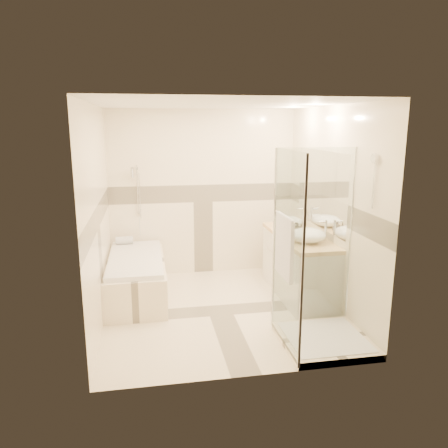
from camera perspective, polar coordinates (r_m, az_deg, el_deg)
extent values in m
cube|color=#F2E1C0|center=(5.58, -0.57, -11.24)|extent=(2.80, 3.00, 0.01)
cube|color=white|center=(5.10, -0.63, 15.47)|extent=(2.80, 3.00, 0.01)
cube|color=#F7E6C5|center=(6.66, -2.76, 4.01)|extent=(2.80, 0.01, 2.50)
cube|color=#F7E6C5|center=(3.76, 3.24, -2.95)|extent=(2.80, 0.01, 2.50)
cube|color=#F7E6C5|center=(5.15, -16.19, 0.90)|extent=(0.01, 3.00, 2.50)
cube|color=#F7E6C5|center=(5.60, 13.74, 1.96)|extent=(0.01, 3.00, 2.50)
cube|color=white|center=(5.83, 12.51, 4.44)|extent=(0.01, 1.60, 1.00)
cylinder|color=silver|center=(6.56, -11.24, 4.53)|extent=(0.02, 0.02, 0.70)
cube|color=#F7E6C5|center=(6.02, -11.36, -7.02)|extent=(0.75, 1.70, 0.50)
cube|color=white|center=(5.94, -11.48, -4.48)|extent=(0.69, 1.60, 0.06)
ellipsoid|color=white|center=(5.95, -11.46, -4.94)|extent=(0.56, 1.40, 0.16)
cube|color=white|center=(5.98, 9.68, -5.59)|extent=(0.55, 1.60, 0.80)
cylinder|color=silver|center=(5.48, 8.28, -5.61)|extent=(0.01, 0.24, 0.01)
cylinder|color=silver|center=(6.21, 5.96, -3.32)|extent=(0.01, 0.24, 0.01)
cube|color=#EAC17C|center=(5.86, 9.84, -1.64)|extent=(0.57, 1.62, 0.05)
cube|color=#F7E6C5|center=(4.90, 13.01, -14.62)|extent=(0.90, 0.90, 0.08)
cube|color=white|center=(4.88, 13.03, -14.15)|extent=(0.80, 0.80, 0.01)
cube|color=white|center=(4.37, 8.29, -3.65)|extent=(0.01, 0.90, 2.00)
cube|color=white|center=(4.92, 11.58, -1.91)|extent=(0.90, 0.01, 2.00)
cylinder|color=silver|center=(3.97, 10.26, -5.46)|extent=(0.03, 0.03, 2.00)
cylinder|color=silver|center=(4.78, 6.54, -2.16)|extent=(0.03, 0.03, 2.00)
cylinder|color=silver|center=(5.11, 16.25, -1.62)|extent=(0.03, 0.03, 2.00)
cylinder|color=silver|center=(4.55, 19.03, 8.11)|extent=(0.03, 0.10, 0.10)
cylinder|color=silver|center=(4.27, 7.99, 0.95)|extent=(0.02, 0.60, 0.02)
cube|color=silver|center=(4.35, 7.87, -2.92)|extent=(0.04, 0.48, 0.62)
ellipsoid|color=white|center=(6.22, 8.37, 0.26)|extent=(0.41, 0.41, 0.16)
ellipsoid|color=white|center=(5.50, 10.95, -1.43)|extent=(0.44, 0.44, 0.18)
cylinder|color=silver|center=(6.28, 10.34, 0.87)|extent=(0.03, 0.03, 0.28)
cylinder|color=silver|center=(6.24, 9.95, 1.93)|extent=(0.10, 0.02, 0.02)
cylinder|color=silver|center=(5.57, 13.13, -0.87)|extent=(0.03, 0.03, 0.27)
cylinder|color=silver|center=(5.53, 12.74, 0.27)|extent=(0.10, 0.02, 0.02)
imported|color=black|center=(5.73, 10.05, -0.87)|extent=(0.10, 0.10, 0.17)
imported|color=black|center=(5.88, 9.50, -0.55)|extent=(0.15, 0.15, 0.15)
cube|color=silver|center=(6.50, 7.54, 0.50)|extent=(0.22, 0.31, 0.09)
cylinder|color=silver|center=(6.57, -12.88, -2.09)|extent=(0.25, 0.11, 0.11)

